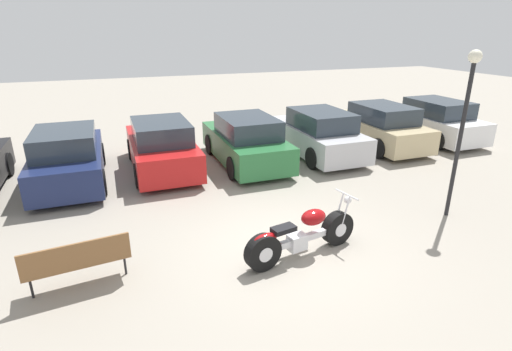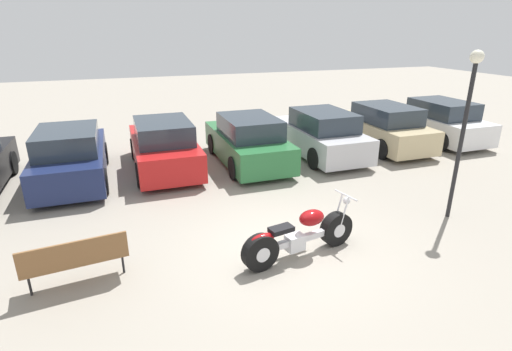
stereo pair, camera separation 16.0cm
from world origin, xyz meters
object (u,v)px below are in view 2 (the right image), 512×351
Objects in this scene: parked_car_red at (164,146)px; parked_car_silver at (320,135)px; parked_car_white at (437,122)px; lamp_post at (467,109)px; parked_car_green at (248,142)px; parked_car_navy at (71,157)px; park_bench at (75,258)px; parked_car_champagne at (382,127)px; motorcycle at (299,236)px.

parked_car_red and parked_car_silver have the same top height.
parked_car_red is 1.00× the size of parked_car_white.
parked_car_green is at bearing 121.36° from lamp_post.
parked_car_red is at bearing 4.10° from parked_car_navy.
parked_car_red is 1.15× the size of lamp_post.
park_bench is (-4.67, -5.17, -0.16)m from parked_car_green.
parked_car_red is 8.06m from lamp_post.
parked_car_champagne is 1.15× the size of lamp_post.
motorcycle is 6.11m from parked_car_red.
parked_car_silver is at bearing 96.38° from lamp_post.
parked_car_champagne is 2.55m from parked_car_white.
lamp_post is (-1.97, -5.31, 1.76)m from parked_car_champagne.
park_bench is at bearing -111.10° from parked_car_red.
lamp_post is at bearing 5.93° from motorcycle.
lamp_post is (3.13, -5.13, 1.76)m from parked_car_green.
parked_car_white is (10.20, -0.03, 0.00)m from parked_car_red.
parked_car_champagne is 1.00× the size of parked_car_white.
parked_car_green is 1.00× the size of parked_car_champagne.
parked_car_navy is at bearing -175.90° from parked_car_red.
motorcycle is at bearing -145.44° from parked_car_white.
parked_car_red is 7.65m from parked_car_champagne.
lamp_post is at bearing -58.64° from parked_car_green.
lamp_post reaches higher than parked_car_white.
parked_car_red is 2.49× the size of park_bench.
parked_car_green and parked_car_champagne have the same top height.
parked_car_red is at bearing 136.18° from lamp_post.
parked_car_silver is 2.55m from parked_car_champagne.
parked_car_red is (2.55, 0.18, 0.00)m from parked_car_navy.
parked_car_white is at bearing 0.71° from parked_car_navy.
parked_car_silver and parked_car_champagne have the same top height.
parked_car_silver is 5.48m from lamp_post.
parked_car_silver is at bearing -0.81° from parked_car_navy.
parked_car_silver is (5.10, -0.29, 0.00)m from parked_car_red.
parked_car_silver is (7.65, -0.11, 0.00)m from parked_car_navy.
parked_car_green is at bearing -7.08° from parked_car_red.
parked_car_red reaches higher than motorcycle.
parked_car_navy is at bearing -179.75° from parked_car_champagne.
parked_car_navy is 12.75m from parked_car_white.
parked_car_navy is 9.92m from lamp_post.
park_bench is at bearing -132.05° from parked_car_green.
parked_car_champagne is 5.93m from lamp_post.
parked_car_white is (7.65, 0.29, 0.00)m from parked_car_green.
parked_car_navy is 7.65m from parked_car_silver.
motorcycle is 7.11m from parked_car_navy.
parked_car_green is at bearing 81.61° from motorcycle.
parked_car_silver is 1.00× the size of parked_car_white.
parked_car_red is 1.00× the size of parked_car_green.
parked_car_navy is at bearing -179.29° from parked_car_white.
parked_car_red is 1.00× the size of parked_car_champagne.
parked_car_champagne is (7.65, -0.14, 0.00)m from parked_car_red.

